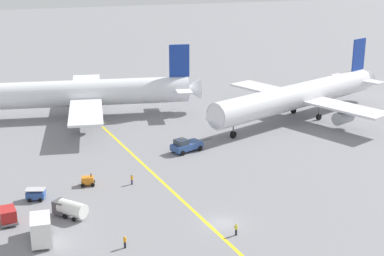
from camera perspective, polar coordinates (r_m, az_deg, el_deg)
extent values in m
plane|color=gray|center=(77.09, 3.00, -9.39)|extent=(600.00, 600.00, 0.00)
cube|color=yellow|center=(84.69, -1.40, -6.80)|extent=(13.84, 119.31, 0.01)
cylinder|color=white|center=(125.23, -11.60, 3.37)|extent=(49.29, 13.16, 5.59)
cone|color=white|center=(126.89, 0.00, 3.92)|extent=(4.25, 4.98, 4.48)
cube|color=white|center=(125.37, -10.46, 3.06)|extent=(13.07, 43.81, 0.44)
cube|color=white|center=(126.38, -1.12, 4.12)|extent=(5.19, 13.34, 0.28)
cube|color=#193899|center=(125.14, -1.27, 6.68)|extent=(4.40, 1.04, 7.06)
cylinder|color=#999EA3|center=(137.60, -10.81, 3.54)|extent=(4.55, 3.22, 2.60)
cylinder|color=#999EA3|center=(114.15, -10.93, 0.68)|extent=(4.55, 3.22, 2.60)
cylinder|color=slate|center=(122.75, -9.93, 1.49)|extent=(0.28, 0.28, 1.99)
cylinder|color=black|center=(123.02, -9.91, 1.04)|extent=(1.37, 0.75, 1.30)
cylinder|color=slate|center=(129.31, -9.94, 2.30)|extent=(0.28, 0.28, 1.99)
cylinder|color=black|center=(129.57, -9.92, 1.88)|extent=(1.37, 0.75, 1.30)
cylinder|color=silver|center=(122.66, 10.38, 3.13)|extent=(45.43, 22.69, 5.20)
cone|color=silver|center=(105.05, 1.88, 1.01)|extent=(4.41, 5.49, 4.78)
cone|color=silver|center=(142.22, 16.61, 4.64)|extent=(4.91, 5.21, 4.16)
cube|color=silver|center=(124.64, 11.04, 2.95)|extent=(20.47, 37.79, 0.44)
cube|color=silver|center=(140.04, 16.07, 4.71)|extent=(7.91, 13.24, 0.28)
cube|color=#193899|center=(138.72, 16.20, 7.00)|extent=(4.21, 2.01, 7.29)
cylinder|color=#999EA3|center=(130.95, 7.05, 3.02)|extent=(4.87, 4.00, 2.60)
cylinder|color=#999EA3|center=(118.30, 14.75, 1.01)|extent=(4.87, 4.00, 2.60)
cylinder|color=slate|center=(124.12, 12.48, 1.54)|extent=(0.28, 0.28, 2.12)
cylinder|color=black|center=(124.40, 12.45, 1.07)|extent=(1.41, 1.00, 1.30)
cylinder|color=slate|center=(128.09, 10.06, 2.18)|extent=(0.28, 0.28, 2.12)
cylinder|color=black|center=(128.37, 10.03, 1.72)|extent=(1.41, 1.00, 1.30)
cylinder|color=slate|center=(109.98, 4.12, -0.12)|extent=(0.28, 0.28, 2.12)
cylinder|color=black|center=(110.30, 4.11, -0.65)|extent=(1.41, 1.00, 1.30)
cube|color=#2D4C8C|center=(102.64, -0.53, -1.78)|extent=(6.25, 4.54, 1.11)
cube|color=#333D47|center=(101.56, -1.07, -1.40)|extent=(2.68, 2.70, 0.90)
cylinder|color=#4C4C51|center=(105.37, 1.32, -1.21)|extent=(3.04, 1.38, 0.20)
sphere|color=orange|center=(101.36, -1.07, -1.06)|extent=(0.24, 0.24, 0.24)
cylinder|color=black|center=(100.65, -0.94, -2.52)|extent=(0.95, 0.61, 0.90)
cylinder|color=black|center=(102.55, -1.87, -2.14)|extent=(0.95, 0.61, 0.90)
cylinder|color=black|center=(103.16, 0.81, -2.01)|extent=(0.95, 0.61, 0.90)
cylinder|color=black|center=(105.02, -0.13, -1.65)|extent=(0.95, 0.61, 0.90)
cube|color=#2D5199|center=(86.25, -15.23, -6.41)|extent=(2.92, 2.17, 1.00)
cube|color=#B2B2B7|center=(85.92, -15.28, -5.89)|extent=(3.06, 2.28, 0.12)
cylinder|color=black|center=(86.91, -14.62, -6.53)|extent=(0.63, 0.36, 0.60)
cylinder|color=black|center=(85.66, -14.81, -6.91)|extent=(0.63, 0.36, 0.60)
cylinder|color=black|center=(87.24, -15.59, -6.52)|extent=(0.63, 0.36, 0.60)
cylinder|color=black|center=(86.00, -15.79, -6.89)|extent=(0.63, 0.36, 0.60)
cube|color=orange|center=(89.59, -10.30, -5.11)|extent=(1.99, 1.52, 1.10)
cylinder|color=black|center=(89.27, -9.98, -4.62)|extent=(0.16, 0.16, 0.50)
cylinder|color=black|center=(89.20, -10.78, -5.62)|extent=(0.63, 0.31, 0.60)
cylinder|color=black|center=(90.49, -10.74, -5.28)|extent=(0.63, 0.31, 0.60)
cylinder|color=black|center=(89.12, -9.81, -5.59)|extent=(0.63, 0.31, 0.60)
cylinder|color=black|center=(90.41, -9.79, -5.25)|extent=(0.63, 0.31, 0.60)
cylinder|color=silver|center=(79.33, -11.77, -7.82)|extent=(4.13, 4.33, 2.00)
cube|color=#4C4C51|center=(80.67, -12.84, -7.61)|extent=(2.51, 2.51, 1.80)
cylinder|color=black|center=(79.81, -12.47, -8.59)|extent=(0.54, 0.58, 0.60)
cylinder|color=black|center=(80.73, -11.80, -8.23)|extent=(0.54, 0.58, 0.60)
cylinder|color=black|center=(78.88, -11.65, -8.85)|extent=(0.54, 0.58, 0.60)
cylinder|color=black|center=(79.81, -10.98, -8.49)|extent=(0.54, 0.58, 0.60)
cube|color=gray|center=(76.15, -14.76, -9.16)|extent=(2.54, 2.35, 2.20)
cube|color=silver|center=(73.57, -14.76, -9.71)|extent=(2.67, 4.35, 3.20)
cylinder|color=black|center=(75.61, -15.22, -10.33)|extent=(0.24, 0.61, 0.60)
cylinder|color=black|center=(75.59, -14.14, -10.25)|extent=(0.24, 0.61, 0.60)
cylinder|color=black|center=(74.28, -15.21, -10.86)|extent=(0.24, 0.61, 0.60)
cylinder|color=black|center=(74.26, -14.11, -10.78)|extent=(0.24, 0.61, 0.60)
cube|color=slate|center=(80.42, -17.75, -8.73)|extent=(2.55, 3.43, 0.25)
cube|color=red|center=(80.03, -17.81, -8.13)|extent=(2.30, 3.01, 1.60)
cylinder|color=black|center=(79.87, -17.16, -8.96)|extent=(0.27, 0.62, 0.60)
cylinder|color=black|center=(79.74, -18.16, -9.10)|extent=(0.27, 0.62, 0.60)
cylinder|color=black|center=(81.22, -17.32, -8.52)|extent=(0.27, 0.62, 0.60)
cylinder|color=black|center=(81.09, -18.31, -8.66)|extent=(0.27, 0.62, 0.60)
cylinder|color=#2D3351|center=(89.16, -5.98, -5.34)|extent=(0.28, 0.28, 0.79)
cylinder|color=orange|center=(88.91, -5.99, -4.94)|extent=(0.36, 0.36, 0.56)
sphere|color=brown|center=(88.76, -6.00, -4.71)|extent=(0.21, 0.21, 0.21)
cylinder|color=#F24C19|center=(88.95, -5.81, -4.85)|extent=(0.05, 0.05, 0.40)
cylinder|color=black|center=(71.43, -6.66, -11.42)|extent=(0.28, 0.28, 0.83)
cylinder|color=orange|center=(71.09, -6.68, -10.92)|extent=(0.36, 0.36, 0.59)
sphere|color=beige|center=(70.90, -6.69, -10.63)|extent=(0.22, 0.22, 0.22)
cylinder|color=black|center=(74.03, 4.39, -10.26)|extent=(0.28, 0.28, 0.82)
cylinder|color=#D1E02D|center=(73.71, 4.40, -9.78)|extent=(0.36, 0.36, 0.58)
sphere|color=tan|center=(73.53, 4.41, -9.50)|extent=(0.22, 0.22, 0.22)
cylinder|color=#F24C19|center=(73.49, 4.22, -9.76)|extent=(0.05, 0.05, 0.40)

